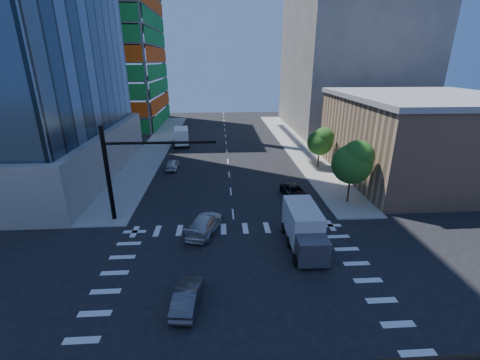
{
  "coord_description": "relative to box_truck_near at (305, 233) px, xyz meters",
  "views": [
    {
      "loc": [
        -1.15,
        -16.98,
        14.44
      ],
      "look_at": [
        0.45,
        8.0,
        5.13
      ],
      "focal_mm": 24.0,
      "sensor_mm": 36.0,
      "label": 1
    }
  ],
  "objects": [
    {
      "name": "ground",
      "position": [
        -5.53,
        -5.42,
        -1.43
      ],
      "size": [
        160.0,
        160.0,
        0.0
      ],
      "primitive_type": "plane",
      "color": "black",
      "rests_on": "ground"
    },
    {
      "name": "road_markings",
      "position": [
        -5.53,
        -5.42,
        -1.43
      ],
      "size": [
        20.0,
        20.0,
        0.01
      ],
      "primitive_type": "cube",
      "color": "silver",
      "rests_on": "ground"
    },
    {
      "name": "sidewalk_ne",
      "position": [
        6.97,
        34.58,
        -1.36
      ],
      "size": [
        5.0,
        60.0,
        0.15
      ],
      "primitive_type": "cube",
      "color": "gray",
      "rests_on": "ground"
    },
    {
      "name": "sidewalk_nw",
      "position": [
        -18.03,
        34.58,
        -1.36
      ],
      "size": [
        5.0,
        60.0,
        0.15
      ],
      "primitive_type": "cube",
      "color": "gray",
      "rests_on": "ground"
    },
    {
      "name": "construction_building",
      "position": [
        -32.94,
        56.51,
        23.18
      ],
      "size": [
        25.16,
        34.5,
        70.6
      ],
      "color": "gray",
      "rests_on": "ground"
    },
    {
      "name": "commercial_building",
      "position": [
        19.47,
        16.58,
        3.88
      ],
      "size": [
        20.5,
        22.5,
        10.6
      ],
      "color": "tan",
      "rests_on": "ground"
    },
    {
      "name": "bg_building_ne",
      "position": [
        21.47,
        49.58,
        12.57
      ],
      "size": [
        24.0,
        30.0,
        28.0
      ],
      "primitive_type": "cube",
      "color": "#68625E",
      "rests_on": "ground"
    },
    {
      "name": "signal_mast_nw",
      "position": [
        -15.53,
        6.08,
        4.06
      ],
      "size": [
        10.2,
        0.4,
        9.0
      ],
      "color": "black",
      "rests_on": "sidewalk_nw"
    },
    {
      "name": "tree_south",
      "position": [
        7.1,
        8.48,
        3.26
      ],
      "size": [
        4.16,
        4.16,
        6.82
      ],
      "color": "#382316",
      "rests_on": "sidewalk_ne"
    },
    {
      "name": "tree_north",
      "position": [
        7.4,
        20.48,
        2.56
      ],
      "size": [
        3.54,
        3.52,
        5.78
      ],
      "color": "#382316",
      "rests_on": "sidewalk_ne"
    },
    {
      "name": "car_nb_far",
      "position": [
        1.53,
        10.34,
        -0.76
      ],
      "size": [
        2.7,
        5.01,
        1.34
      ],
      "primitive_type": "imported",
      "rotation": [
        0.0,
        0.0,
        0.1
      ],
      "color": "black",
      "rests_on": "ground"
    },
    {
      "name": "car_sb_near",
      "position": [
        -8.22,
        3.25,
        -0.65
      ],
      "size": [
        3.72,
        5.82,
        1.57
      ],
      "primitive_type": "imported",
      "rotation": [
        0.0,
        0.0,
        2.84
      ],
      "color": "#B2B2B2",
      "rests_on": "ground"
    },
    {
      "name": "car_sb_mid",
      "position": [
        -13.47,
        21.42,
        -0.73
      ],
      "size": [
        1.67,
        4.13,
        1.41
      ],
      "primitive_type": "imported",
      "rotation": [
        0.0,
        0.0,
        3.14
      ],
      "color": "silver",
      "rests_on": "ground"
    },
    {
      "name": "car_sb_cross",
      "position": [
        -8.92,
        -6.06,
        -0.76
      ],
      "size": [
        1.88,
        4.23,
        1.35
      ],
      "primitive_type": "imported",
      "rotation": [
        0.0,
        0.0,
        3.03
      ],
      "color": "#45464A",
      "rests_on": "ground"
    },
    {
      "name": "box_truck_near",
      "position": [
        0.0,
        0.0,
        0.0
      ],
      "size": [
        2.69,
        6.19,
        3.23
      ],
      "rotation": [
        0.0,
        0.0,
        -0.01
      ],
      "color": "black",
      "rests_on": "ground"
    },
    {
      "name": "box_truck_far",
      "position": [
        -13.65,
        35.57,
        -0.02
      ],
      "size": [
        3.27,
        6.33,
        3.19
      ],
      "rotation": [
        0.0,
        0.0,
        3.26
      ],
      "color": "black",
      "rests_on": "ground"
    }
  ]
}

